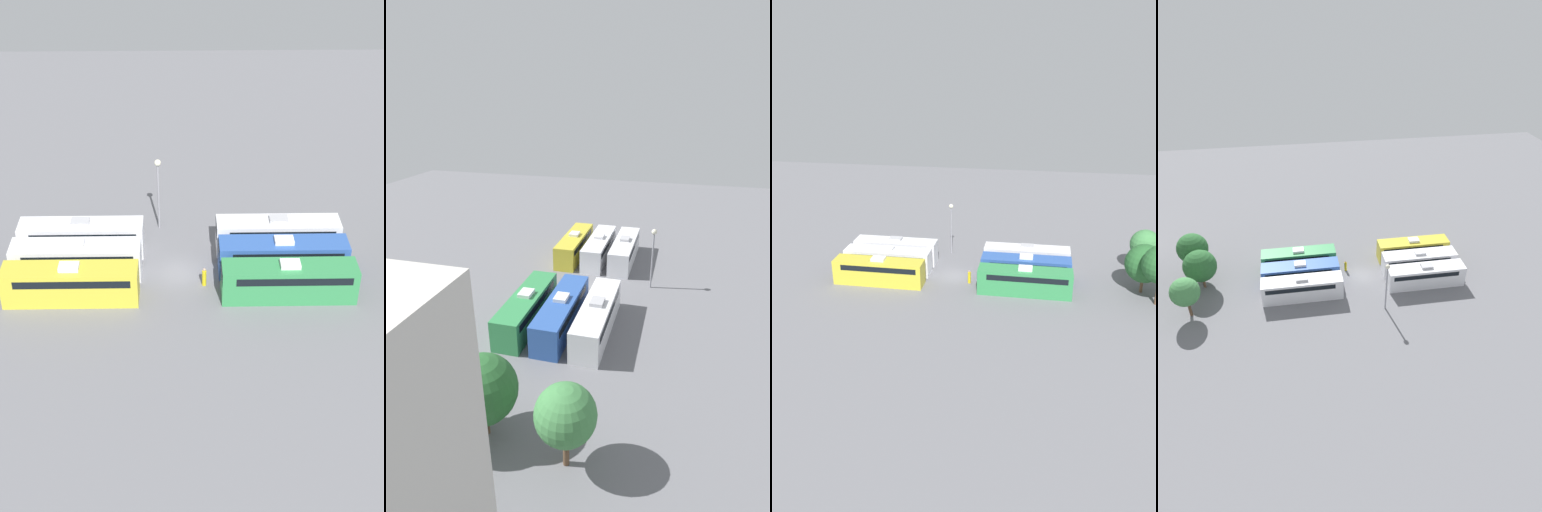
{
  "view_description": "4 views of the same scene",
  "coord_description": "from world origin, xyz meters",
  "views": [
    {
      "loc": [
        49.97,
        0.11,
        35.44
      ],
      "look_at": [
        0.74,
        0.99,
        2.27
      ],
      "focal_mm": 50.0,
      "sensor_mm": 36.0,
      "label": 1
    },
    {
      "loc": [
        -10.12,
        40.2,
        21.15
      ],
      "look_at": [
        1.15,
        -1.81,
        3.07
      ],
      "focal_mm": 28.0,
      "sensor_mm": 36.0,
      "label": 2
    },
    {
      "loc": [
        56.28,
        10.22,
        26.78
      ],
      "look_at": [
        -0.25,
        1.01,
        2.69
      ],
      "focal_mm": 35.0,
      "sensor_mm": 36.0,
      "label": 3
    },
    {
      "loc": [
        -46.13,
        8.96,
        35.84
      ],
      "look_at": [
        1.53,
        1.36,
        2.67
      ],
      "focal_mm": 28.0,
      "sensor_mm": 36.0,
      "label": 4
    }
  ],
  "objects": [
    {
      "name": "bus_2",
      "position": [
        3.52,
        -8.8,
        1.67
      ],
      "size": [
        2.64,
        10.94,
        3.4
      ],
      "color": "gold",
      "rests_on": "ground_plane"
    },
    {
      "name": "light_pole",
      "position": [
        -7.49,
        -1.94,
        4.89
      ],
      "size": [
        0.6,
        0.6,
        7.12
      ],
      "color": "gray",
      "rests_on": "ground_plane"
    },
    {
      "name": "bus_1",
      "position": [
        0.07,
        -8.74,
        1.67
      ],
      "size": [
        2.64,
        10.94,
        3.4
      ],
      "color": "white",
      "rests_on": "ground_plane"
    },
    {
      "name": "bus_4",
      "position": [
        -0.07,
        8.77,
        1.67
      ],
      "size": [
        2.64,
        10.94,
        3.4
      ],
      "color": "#2D56A8",
      "rests_on": "ground_plane"
    },
    {
      "name": "ground_plane",
      "position": [
        0.0,
        0.0,
        0.0
      ],
      "size": [
        120.08,
        120.08,
        0.0
      ],
      "primitive_type": "plane",
      "color": "slate"
    },
    {
      "name": "bus_0",
      "position": [
        -3.36,
        -8.66,
        1.67
      ],
      "size": [
        2.64,
        10.94,
        3.4
      ],
      "color": "white",
      "rests_on": "ground_plane"
    },
    {
      "name": "worker_person",
      "position": [
        1.74,
        2.0,
        0.78
      ],
      "size": [
        0.36,
        0.36,
        1.69
      ],
      "color": "gold",
      "rests_on": "ground_plane"
    },
    {
      "name": "bus_3",
      "position": [
        -3.5,
        8.72,
        1.67
      ],
      "size": [
        2.64,
        10.94,
        3.4
      ],
      "color": "silver",
      "rests_on": "ground_plane"
    },
    {
      "name": "bus_5",
      "position": [
        3.45,
        8.83,
        1.67
      ],
      "size": [
        2.64,
        10.94,
        3.4
      ],
      "color": "#338C4C",
      "rests_on": "ground_plane"
    }
  ]
}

